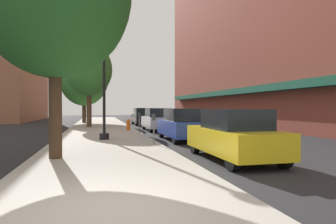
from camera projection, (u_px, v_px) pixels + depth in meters
name	position (u px, v px, depth m)	size (l,w,h in m)	color
ground_plane	(154.00, 129.00, 23.34)	(90.00, 90.00, 0.00)	#232326
sidewalk_slab	(101.00, 128.00, 23.39)	(4.80, 50.00, 0.12)	#A8A399
building_far_background	(12.00, 62.00, 38.22)	(6.80, 18.00, 15.23)	#9E6047
lamppost	(104.00, 77.00, 14.77)	(0.48, 0.48, 5.90)	black
fire_hydrant	(128.00, 125.00, 20.63)	(0.33, 0.26, 0.79)	#E05614
parking_meter_near	(139.00, 121.00, 17.22)	(0.14, 0.09, 1.31)	slate
parking_meter_far	(154.00, 125.00, 12.78)	(0.14, 0.09, 1.31)	slate
tree_near	(84.00, 78.00, 31.01)	(5.02, 5.02, 7.54)	#422D1E
tree_mid	(89.00, 70.00, 24.04)	(3.73, 3.73, 6.82)	#4C3823
car_yellow	(234.00, 135.00, 9.68)	(1.80, 4.30, 1.66)	black
car_blue	(182.00, 125.00, 15.50)	(1.80, 4.30, 1.66)	black
car_silver	(158.00, 120.00, 21.84)	(1.80, 4.30, 1.66)	black
car_black	(143.00, 117.00, 28.96)	(1.80, 4.30, 1.66)	black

